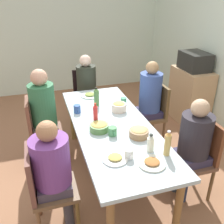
{
  "coord_description": "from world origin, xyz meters",
  "views": [
    {
      "loc": [
        2.37,
        -0.73,
        2.13
      ],
      "look_at": [
        0.0,
        0.0,
        0.88
      ],
      "focal_mm": 40.58,
      "sensor_mm": 36.0,
      "label": 1
    }
  ],
  "objects_px": {
    "chair_2": "(154,111)",
    "dining_table": "(112,130)",
    "bowl_2": "(139,132)",
    "bottle_3": "(96,97)",
    "person_4": "(87,85)",
    "person_0": "(44,110)",
    "chair_0": "(39,128)",
    "bowl_0": "(119,107)",
    "cup_0": "(113,131)",
    "microwave": "(195,61)",
    "bottle_1": "(96,114)",
    "person_2": "(149,97)",
    "cup_2": "(77,109)",
    "chair_4": "(86,94)",
    "bottle_0": "(168,144)",
    "cup_1": "(129,154)",
    "plate_2": "(115,158)",
    "person_3": "(194,141)",
    "side_cabinet": "(190,95)",
    "person_1": "(53,167)",
    "cup_3": "(124,101)",
    "bottle_2": "(151,143)",
    "chair_1": "(45,186)",
    "plate_1": "(90,95)",
    "plate_0": "(152,163)",
    "chair_3": "(198,155)"
  },
  "relations": [
    {
      "from": "chair_2",
      "to": "dining_table",
      "type": "bearing_deg",
      "value": -55.78
    },
    {
      "from": "bowl_2",
      "to": "bottle_3",
      "type": "relative_size",
      "value": 0.8
    },
    {
      "from": "person_4",
      "to": "person_0",
      "type": "bearing_deg",
      "value": -40.38
    },
    {
      "from": "chair_0",
      "to": "bowl_0",
      "type": "bearing_deg",
      "value": 75.45
    },
    {
      "from": "cup_0",
      "to": "microwave",
      "type": "height_order",
      "value": "microwave"
    },
    {
      "from": "bowl_0",
      "to": "bottle_1",
      "type": "bearing_deg",
      "value": -55.95
    },
    {
      "from": "person_2",
      "to": "cup_2",
      "type": "height_order",
      "value": "person_2"
    },
    {
      "from": "person_2",
      "to": "chair_4",
      "type": "xyz_separation_m",
      "value": [
        -0.92,
        -0.71,
        -0.23
      ]
    },
    {
      "from": "chair_0",
      "to": "bottle_0",
      "type": "relative_size",
      "value": 3.57
    },
    {
      "from": "cup_1",
      "to": "plate_2",
      "type": "bearing_deg",
      "value": -96.65
    },
    {
      "from": "person_0",
      "to": "cup_2",
      "type": "height_order",
      "value": "person_0"
    },
    {
      "from": "dining_table",
      "to": "person_0",
      "type": "bearing_deg",
      "value": -127.47
    },
    {
      "from": "person_3",
      "to": "bowl_0",
      "type": "xyz_separation_m",
      "value": [
        -0.83,
        -0.53,
        0.09
      ]
    },
    {
      "from": "person_2",
      "to": "side_cabinet",
      "type": "height_order",
      "value": "person_2"
    },
    {
      "from": "person_1",
      "to": "cup_0",
      "type": "xyz_separation_m",
      "value": [
        -0.31,
        0.64,
        0.07
      ]
    },
    {
      "from": "bowl_0",
      "to": "chair_2",
      "type": "bearing_deg",
      "value": 112.24
    },
    {
      "from": "side_cabinet",
      "to": "person_3",
      "type": "bearing_deg",
      "value": -32.32
    },
    {
      "from": "person_1",
      "to": "microwave",
      "type": "xyz_separation_m",
      "value": [
        -1.57,
        2.4,
        0.34
      ]
    },
    {
      "from": "cup_3",
      "to": "bottle_2",
      "type": "height_order",
      "value": "bottle_2"
    },
    {
      "from": "microwave",
      "to": "cup_2",
      "type": "bearing_deg",
      "value": -72.5
    },
    {
      "from": "chair_1",
      "to": "bottle_3",
      "type": "distance_m",
      "value": 1.34
    },
    {
      "from": "bowl_0",
      "to": "side_cabinet",
      "type": "xyz_separation_m",
      "value": [
        -0.74,
        1.52,
        -0.34
      ]
    },
    {
      "from": "bottle_0",
      "to": "bottle_2",
      "type": "height_order",
      "value": "bottle_0"
    },
    {
      "from": "dining_table",
      "to": "person_4",
      "type": "bearing_deg",
      "value": 180.0
    },
    {
      "from": "plate_1",
      "to": "bottle_1",
      "type": "xyz_separation_m",
      "value": [
        0.8,
        -0.11,
        0.11
      ]
    },
    {
      "from": "chair_2",
      "to": "cup_3",
      "type": "relative_size",
      "value": 8.14
    },
    {
      "from": "person_2",
      "to": "bottle_2",
      "type": "height_order",
      "value": "person_2"
    },
    {
      "from": "chair_1",
      "to": "bottle_0",
      "type": "distance_m",
      "value": 1.17
    },
    {
      "from": "person_3",
      "to": "plate_1",
      "type": "bearing_deg",
      "value": -151.24
    },
    {
      "from": "dining_table",
      "to": "bottle_0",
      "type": "bearing_deg",
      "value": 24.09
    },
    {
      "from": "bowl_2",
      "to": "cup_3",
      "type": "distance_m",
      "value": 0.82
    },
    {
      "from": "person_0",
      "to": "chair_4",
      "type": "xyz_separation_m",
      "value": [
        -0.92,
        0.71,
        -0.25
      ]
    },
    {
      "from": "plate_0",
      "to": "person_4",
      "type": "bearing_deg",
      "value": -176.74
    },
    {
      "from": "plate_1",
      "to": "bottle_0",
      "type": "relative_size",
      "value": 1.02
    },
    {
      "from": "chair_1",
      "to": "bottle_3",
      "type": "relative_size",
      "value": 3.61
    },
    {
      "from": "cup_1",
      "to": "cup_3",
      "type": "height_order",
      "value": "cup_1"
    },
    {
      "from": "chair_1",
      "to": "plate_0",
      "type": "bearing_deg",
      "value": 75.24
    },
    {
      "from": "chair_1",
      "to": "cup_3",
      "type": "bearing_deg",
      "value": 132.89
    },
    {
      "from": "side_cabinet",
      "to": "person_4",
      "type": "bearing_deg",
      "value": -101.37
    },
    {
      "from": "chair_3",
      "to": "plate_2",
      "type": "xyz_separation_m",
      "value": [
        0.09,
        -0.96,
        0.23
      ]
    },
    {
      "from": "dining_table",
      "to": "bottle_3",
      "type": "distance_m",
      "value": 0.56
    },
    {
      "from": "person_2",
      "to": "cup_3",
      "type": "xyz_separation_m",
      "value": [
        0.06,
        -0.4,
        0.03
      ]
    },
    {
      "from": "chair_0",
      "to": "person_1",
      "type": "distance_m",
      "value": 1.1
    },
    {
      "from": "bottle_0",
      "to": "cup_3",
      "type": "bearing_deg",
      "value": -179.84
    },
    {
      "from": "bowl_0",
      "to": "bottle_1",
      "type": "xyz_separation_m",
      "value": [
        0.24,
        -0.35,
        0.06
      ]
    },
    {
      "from": "cup_0",
      "to": "bottle_0",
      "type": "relative_size",
      "value": 0.49
    },
    {
      "from": "person_1",
      "to": "bottle_1",
      "type": "xyz_separation_m",
      "value": [
        -0.59,
        0.53,
        0.15
      ]
    },
    {
      "from": "chair_3",
      "to": "person_2",
      "type": "bearing_deg",
      "value": -175.24
    },
    {
      "from": "bottle_1",
      "to": "microwave",
      "type": "distance_m",
      "value": 2.12
    },
    {
      "from": "chair_1",
      "to": "cup_0",
      "type": "xyz_separation_m",
      "value": [
        -0.31,
        0.73,
        0.26
      ]
    }
  ]
}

